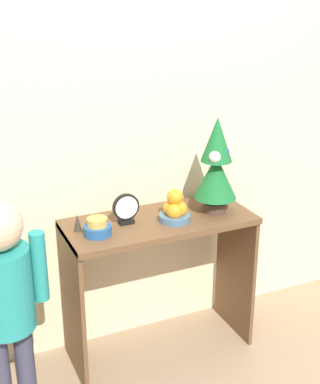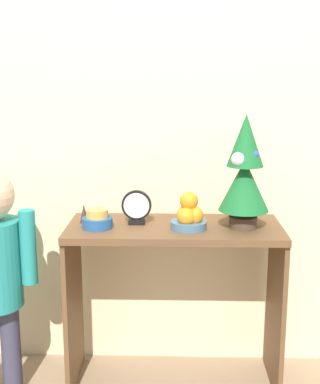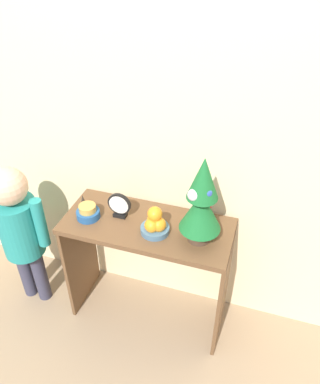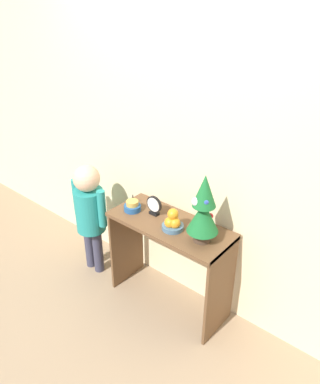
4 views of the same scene
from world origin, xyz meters
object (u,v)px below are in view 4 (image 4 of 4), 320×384
singing_bowl (132,206)px  figurine (133,199)px  mini_tree (204,209)px  desk_clock (154,206)px  fruit_bowl (173,222)px  child_figure (90,208)px

singing_bowl → figurine: bearing=131.4°
mini_tree → desk_clock: 0.48m
fruit_bowl → child_figure: child_figure is taller
singing_bowl → fruit_bowl: bearing=-0.2°
mini_tree → singing_bowl: mini_tree is taller
singing_bowl → child_figure: bearing=-172.4°
fruit_bowl → figurine: size_ratio=1.93×
fruit_bowl → singing_bowl: bearing=179.8°
singing_bowl → figurine: 0.10m
fruit_bowl → child_figure: bearing=-176.0°
singing_bowl → child_figure: (-0.44, -0.06, -0.16)m
figurine → desk_clock: bearing=-4.3°
mini_tree → figurine: (-0.68, 0.06, -0.20)m
mini_tree → fruit_bowl: 0.29m
fruit_bowl → figurine: fruit_bowl is taller
child_figure → fruit_bowl: bearing=4.0°
singing_bowl → figurine: size_ratio=1.54×
mini_tree → figurine: mini_tree is taller
mini_tree → desk_clock: bearing=174.5°
fruit_bowl → figurine: bearing=170.0°
figurine → child_figure: (-0.37, -0.14, -0.16)m
child_figure → mini_tree: bearing=4.1°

